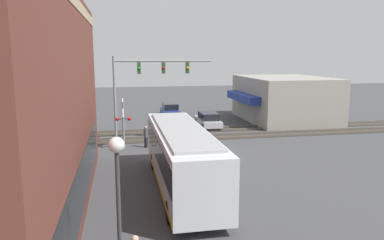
{
  "coord_description": "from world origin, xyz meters",
  "views": [
    {
      "loc": [
        -24.91,
        5.84,
        6.99
      ],
      "look_at": [
        3.02,
        0.46,
        2.07
      ],
      "focal_mm": 35.0,
      "sensor_mm": 36.0,
      "label": 1
    }
  ],
  "objects_px": {
    "pedestrian_at_crossing": "(146,137)",
    "streetlamp": "(119,206)",
    "crossing_signal": "(123,119)",
    "parked_car_silver": "(208,120)",
    "city_bus": "(181,155)",
    "parked_car_blue": "(170,110)"
  },
  "relations": [
    {
      "from": "city_bus",
      "to": "parked_car_blue",
      "type": "xyz_separation_m",
      "value": [
        24.11,
        -2.6,
        -1.12
      ]
    },
    {
      "from": "crossing_signal",
      "to": "streetlamp",
      "type": "bearing_deg",
      "value": 179.04
    },
    {
      "from": "parked_car_silver",
      "to": "parked_car_blue",
      "type": "bearing_deg",
      "value": 20.53
    },
    {
      "from": "parked_car_silver",
      "to": "pedestrian_at_crossing",
      "type": "bearing_deg",
      "value": 137.58
    },
    {
      "from": "city_bus",
      "to": "parked_car_silver",
      "type": "height_order",
      "value": "city_bus"
    },
    {
      "from": "crossing_signal",
      "to": "parked_car_silver",
      "type": "bearing_deg",
      "value": -48.42
    },
    {
      "from": "crossing_signal",
      "to": "streetlamp",
      "type": "relative_size",
      "value": 0.79
    },
    {
      "from": "crossing_signal",
      "to": "parked_car_blue",
      "type": "relative_size",
      "value": 0.81
    },
    {
      "from": "crossing_signal",
      "to": "pedestrian_at_crossing",
      "type": "relative_size",
      "value": 2.26
    },
    {
      "from": "city_bus",
      "to": "parked_car_silver",
      "type": "distance_m",
      "value": 17.53
    },
    {
      "from": "parked_car_silver",
      "to": "crossing_signal",
      "type": "bearing_deg",
      "value": 131.58
    },
    {
      "from": "city_bus",
      "to": "crossing_signal",
      "type": "bearing_deg",
      "value": 17.25
    },
    {
      "from": "city_bus",
      "to": "parked_car_blue",
      "type": "height_order",
      "value": "city_bus"
    },
    {
      "from": "streetlamp",
      "to": "pedestrian_at_crossing",
      "type": "relative_size",
      "value": 2.88
    },
    {
      "from": "pedestrian_at_crossing",
      "to": "streetlamp",
      "type": "bearing_deg",
      "value": 173.8
    },
    {
      "from": "streetlamp",
      "to": "parked_car_blue",
      "type": "relative_size",
      "value": 1.03
    },
    {
      "from": "crossing_signal",
      "to": "pedestrian_at_crossing",
      "type": "distance_m",
      "value": 2.21
    },
    {
      "from": "streetlamp",
      "to": "parked_car_silver",
      "type": "relative_size",
      "value": 1.01
    },
    {
      "from": "pedestrian_at_crossing",
      "to": "parked_car_silver",
      "type": "bearing_deg",
      "value": -42.42
    },
    {
      "from": "crossing_signal",
      "to": "city_bus",
      "type": "bearing_deg",
      "value": -162.75
    },
    {
      "from": "crossing_signal",
      "to": "streetlamp",
      "type": "distance_m",
      "value": 18.08
    },
    {
      "from": "streetlamp",
      "to": "pedestrian_at_crossing",
      "type": "bearing_deg",
      "value": -6.2
    }
  ]
}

